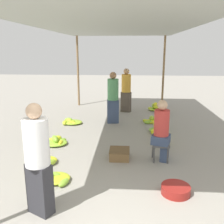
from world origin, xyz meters
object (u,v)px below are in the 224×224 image
Objects in this scene: vendor_foreground at (38,159)px; banana_pile_left_0 at (46,161)px; banana_pile_right_3 at (151,120)px; banana_pile_right_0 at (161,141)px; stool at (160,147)px; vendor_seated at (162,130)px; banana_pile_right_1 at (158,128)px; crate_near at (119,154)px; shopper_walking_far at (126,90)px; shopper_walking_mid at (113,97)px; banana_pile_left_2 at (71,122)px; banana_pile_left_3 at (55,178)px; banana_pile_left_1 at (56,141)px; banana_pile_right_2 at (155,108)px; basin_black at (176,190)px.

vendor_foreground reaches higher than banana_pile_left_0.
banana_pile_right_3 is (1.91, 4.53, -0.74)m from vendor_foreground.
vendor_foreground is 3.51m from banana_pile_right_0.
vendor_seated is at bearing 18.56° from stool.
banana_pile_right_1 is (0.16, 1.87, -0.56)m from vendor_seated.
shopper_walking_far reaches higher than crate_near.
shopper_walking_mid is (-1.27, 1.67, 0.75)m from banana_pile_right_0.
vendor_foreground is at bearing -135.87° from vendor_seated.
vendor_foreground is 2.65× the size of banana_pile_left_2.
vendor_foreground is 1.00× the size of shopper_walking_far.
banana_pile_left_3 is 2.83m from banana_pile_right_0.
banana_pile_left_3 is at bearing -137.76° from crate_near.
stool is 0.70× the size of banana_pile_right_3.
shopper_walking_mid is at bearing 96.60° from crate_near.
banana_pile_left_1 is (-0.55, 2.58, -0.75)m from vendor_foreground.
crate_near is (-1.02, -1.85, 0.01)m from banana_pile_right_1.
banana_pile_left_0 is at bearing -172.23° from vendor_seated.
banana_pile_left_3 is (0.36, -0.65, -0.01)m from banana_pile_left_0.
vendor_seated reaches higher than banana_pile_left_3.
banana_pile_right_1 is at bearing 41.57° from banana_pile_left_0.
vendor_foreground is at bearing -99.21° from shopper_walking_mid.
shopper_walking_mid is (-1.46, -1.71, 0.72)m from banana_pile_right_2.
banana_pile_left_3 is at bearing 172.76° from basin_black.
shopper_walking_mid is at bearing 56.06° from banana_pile_left_1.
banana_pile_left_0 is 0.90× the size of banana_pile_left_3.
crate_near is at bearing -118.79° from banana_pile_right_1.
banana_pile_right_2 is (2.25, 5.32, 0.04)m from banana_pile_left_3.
vendor_seated is at bearing -66.37° from shopper_walking_mid.
vendor_foreground is 2.23m from crate_near.
crate_near is at bearing -105.00° from banana_pile_right_2.
shopper_walking_mid reaches higher than stool.
stool is 2.53m from banana_pile_left_1.
banana_pile_left_1 is at bearing -175.13° from banana_pile_right_0.
vendor_foreground is 4.29m from banana_pile_right_1.
shopper_walking_far reaches higher than banana_pile_right_3.
vendor_foreground is 3.42× the size of basin_black.
crate_near is (-1.16, -4.33, 0.00)m from banana_pile_right_2.
vendor_seated is at bearing 26.45° from banana_pile_left_3.
stool is at bearing -161.44° from vendor_seated.
banana_pile_right_1 is 1.55× the size of crate_near.
banana_pile_left_1 is at bearing 155.13° from crate_near.
shopper_walking_far is (-0.75, 4.11, 0.51)m from stool.
banana_pile_left_1 is at bearing -116.25° from shopper_walking_far.
banana_pile_left_2 is at bearing 97.43° from vendor_foreground.
banana_pile_left_3 is at bearing -102.36° from shopper_walking_mid.
banana_pile_right_1 is 2.48m from banana_pile_right_2.
stool is at bearing -97.87° from banana_pile_right_0.
banana_pile_left_2 is at bearing 98.17° from banana_pile_left_3.
crate_near is 0.27× the size of shopper_walking_mid.
banana_pile_right_1 is 2.52m from shopper_walking_far.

